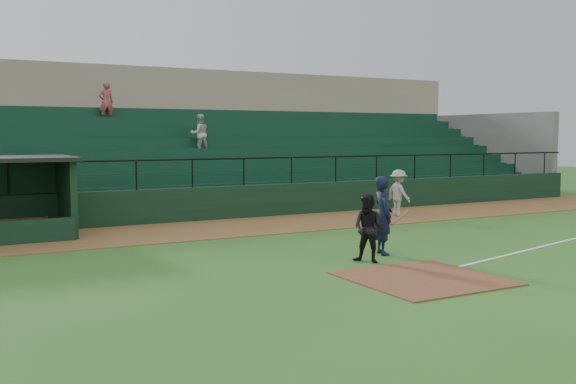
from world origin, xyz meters
TOP-DOWN VIEW (x-y plane):
  - ground at (0.00, 0.00)m, footprint 90.00×90.00m
  - warning_track at (0.00, 8.00)m, footprint 40.00×4.00m
  - home_plate_dirt at (0.00, -1.00)m, footprint 3.00×3.00m
  - stadium_structure at (-0.00, 16.46)m, footprint 38.00×13.08m
  - batter_at_plate at (0.99, 1.76)m, footprint 1.13×0.84m
  - umpire at (0.03, 1.03)m, footprint 0.97×1.01m
  - runner at (6.19, 7.71)m, footprint 0.70×1.15m

SIDE VIEW (x-z plane):
  - ground at x=0.00m, z-range 0.00..0.00m
  - warning_track at x=0.00m, z-range 0.00..0.03m
  - home_plate_dirt at x=0.00m, z-range 0.00..0.03m
  - umpire at x=0.03m, z-range 0.00..1.64m
  - runner at x=6.19m, z-range 0.03..1.77m
  - batter_at_plate at x=0.99m, z-range 0.00..2.01m
  - stadium_structure at x=0.00m, z-range -0.90..5.50m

